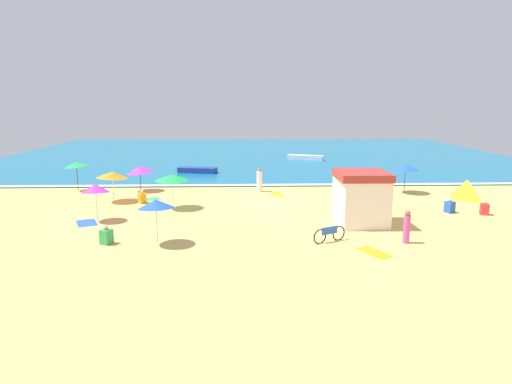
{
  "coord_description": "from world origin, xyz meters",
  "views": [
    {
      "loc": [
        -1.75,
        -27.45,
        6.42
      ],
      "look_at": [
        -0.89,
        0.1,
        0.8
      ],
      "focal_mm": 30.97,
      "sensor_mm": 36.0,
      "label": 1
    }
  ],
  "objects_px": {
    "beachgoer_5": "(484,209)",
    "beachgoer_1": "(259,181)",
    "beach_umbrella_1": "(156,204)",
    "small_boat_1": "(198,170)",
    "beachgoer_3": "(106,236)",
    "beach_umbrella_4": "(172,177)",
    "beachgoer_4": "(142,198)",
    "beach_umbrella_0": "(76,164)",
    "parked_bicycle": "(329,234)",
    "beach_umbrella_3": "(95,188)",
    "beach_umbrella_6": "(406,168)",
    "lifeguard_cabana": "(361,198)",
    "beach_umbrella_2": "(112,175)",
    "small_boat_0": "(305,157)",
    "beachgoer_2": "(450,207)",
    "beach_tent": "(467,189)",
    "beachgoer_0": "(407,227)",
    "beach_umbrella_5": "(140,169)"
  },
  "relations": [
    {
      "from": "beach_umbrella_4",
      "to": "beach_umbrella_6",
      "type": "relative_size",
      "value": 1.05
    },
    {
      "from": "beach_umbrella_6",
      "to": "beachgoer_3",
      "type": "relative_size",
      "value": 2.72
    },
    {
      "from": "beach_umbrella_4",
      "to": "beachgoer_4",
      "type": "relative_size",
      "value": 2.99
    },
    {
      "from": "beach_umbrella_5",
      "to": "beach_tent",
      "type": "height_order",
      "value": "beach_umbrella_5"
    },
    {
      "from": "beach_umbrella_1",
      "to": "beachgoer_3",
      "type": "relative_size",
      "value": 2.42
    },
    {
      "from": "beachgoer_5",
      "to": "small_boat_0",
      "type": "distance_m",
      "value": 25.36
    },
    {
      "from": "beachgoer_2",
      "to": "small_boat_1",
      "type": "distance_m",
      "value": 22.17
    },
    {
      "from": "beach_umbrella_4",
      "to": "small_boat_1",
      "type": "distance_m",
      "value": 13.52
    },
    {
      "from": "beachgoer_0",
      "to": "beachgoer_3",
      "type": "bearing_deg",
      "value": 178.83
    },
    {
      "from": "beach_umbrella_1",
      "to": "small_boat_1",
      "type": "xyz_separation_m",
      "value": [
        -0.17,
        20.43,
        -1.57
      ]
    },
    {
      "from": "lifeguard_cabana",
      "to": "beach_umbrella_2",
      "type": "xyz_separation_m",
      "value": [
        -14.76,
        5.92,
        0.32
      ]
    },
    {
      "from": "small_boat_0",
      "to": "parked_bicycle",
      "type": "bearing_deg",
      "value": -95.9
    },
    {
      "from": "lifeguard_cabana",
      "to": "beachgoer_2",
      "type": "distance_m",
      "value": 6.5
    },
    {
      "from": "beachgoer_5",
      "to": "beachgoer_1",
      "type": "bearing_deg",
      "value": 150.69
    },
    {
      "from": "beach_umbrella_1",
      "to": "beachgoer_5",
      "type": "bearing_deg",
      "value": 15.21
    },
    {
      "from": "beach_umbrella_1",
      "to": "beach_umbrella_4",
      "type": "height_order",
      "value": "beach_umbrella_1"
    },
    {
      "from": "beach_umbrella_0",
      "to": "parked_bicycle",
      "type": "relative_size",
      "value": 1.32
    },
    {
      "from": "beach_umbrella_2",
      "to": "beach_umbrella_3",
      "type": "height_order",
      "value": "beach_umbrella_3"
    },
    {
      "from": "small_boat_1",
      "to": "beachgoer_5",
      "type": "bearing_deg",
      "value": -40.58
    },
    {
      "from": "beachgoer_0",
      "to": "parked_bicycle",
      "type": "bearing_deg",
      "value": 175.42
    },
    {
      "from": "beach_umbrella_4",
      "to": "beach_umbrella_2",
      "type": "bearing_deg",
      "value": 154.0
    },
    {
      "from": "lifeguard_cabana",
      "to": "beach_umbrella_5",
      "type": "distance_m",
      "value": 16.66
    },
    {
      "from": "beach_umbrella_6",
      "to": "beachgoer_1",
      "type": "xyz_separation_m",
      "value": [
        -10.41,
        0.85,
        -1.05
      ]
    },
    {
      "from": "beach_umbrella_4",
      "to": "beachgoer_3",
      "type": "bearing_deg",
      "value": -106.18
    },
    {
      "from": "lifeguard_cabana",
      "to": "beach_umbrella_1",
      "type": "relative_size",
      "value": 1.31
    },
    {
      "from": "beach_umbrella_0",
      "to": "beach_umbrella_3",
      "type": "xyz_separation_m",
      "value": [
        4.18,
        -8.68,
        -0.1
      ]
    },
    {
      "from": "beachgoer_5",
      "to": "beach_umbrella_6",
      "type": "bearing_deg",
      "value": 110.77
    },
    {
      "from": "beach_umbrella_6",
      "to": "lifeguard_cabana",
      "type": "bearing_deg",
      "value": -123.43
    },
    {
      "from": "beach_umbrella_3",
      "to": "beachgoer_4",
      "type": "relative_size",
      "value": 2.53
    },
    {
      "from": "beach_umbrella_5",
      "to": "beachgoer_1",
      "type": "xyz_separation_m",
      "value": [
        8.71,
        -0.41,
        -0.83
      ]
    },
    {
      "from": "beach_umbrella_6",
      "to": "small_boat_1",
      "type": "relative_size",
      "value": 0.67
    },
    {
      "from": "beach_umbrella_2",
      "to": "beach_tent",
      "type": "xyz_separation_m",
      "value": [
        23.53,
        -0.04,
        -1.1
      ]
    },
    {
      "from": "beach_umbrella_1",
      "to": "small_boat_1",
      "type": "bearing_deg",
      "value": 90.48
    },
    {
      "from": "beachgoer_3",
      "to": "beach_umbrella_4",
      "type": "bearing_deg",
      "value": 73.82
    },
    {
      "from": "beach_umbrella_1",
      "to": "beachgoer_5",
      "type": "relative_size",
      "value": 2.6
    },
    {
      "from": "beach_umbrella_5",
      "to": "beachgoer_5",
      "type": "height_order",
      "value": "beach_umbrella_5"
    },
    {
      "from": "beach_umbrella_6",
      "to": "small_boat_0",
      "type": "xyz_separation_m",
      "value": [
        -4.58,
        18.04,
        -1.48
      ]
    },
    {
      "from": "beach_umbrella_0",
      "to": "beachgoer_4",
      "type": "relative_size",
      "value": 2.53
    },
    {
      "from": "parked_bicycle",
      "to": "small_boat_0",
      "type": "height_order",
      "value": "parked_bicycle"
    },
    {
      "from": "beach_umbrella_4",
      "to": "small_boat_1",
      "type": "relative_size",
      "value": 0.7
    },
    {
      "from": "beach_tent",
      "to": "beachgoer_2",
      "type": "relative_size",
      "value": 2.78
    },
    {
      "from": "beach_umbrella_6",
      "to": "beachgoer_2",
      "type": "relative_size",
      "value": 2.8
    },
    {
      "from": "beach_umbrella_2",
      "to": "beachgoer_3",
      "type": "relative_size",
      "value": 3.1
    },
    {
      "from": "beachgoer_3",
      "to": "small_boat_0",
      "type": "bearing_deg",
      "value": 65.39
    },
    {
      "from": "beach_umbrella_1",
      "to": "beachgoer_0",
      "type": "distance_m",
      "value": 11.56
    },
    {
      "from": "beach_umbrella_0",
      "to": "beach_umbrella_5",
      "type": "xyz_separation_m",
      "value": [
        4.69,
        -0.37,
        -0.32
      ]
    },
    {
      "from": "lifeguard_cabana",
      "to": "beachgoer_2",
      "type": "height_order",
      "value": "lifeguard_cabana"
    },
    {
      "from": "lifeguard_cabana",
      "to": "beachgoer_1",
      "type": "height_order",
      "value": "lifeguard_cabana"
    },
    {
      "from": "beach_umbrella_6",
      "to": "beachgoer_2",
      "type": "height_order",
      "value": "beach_umbrella_6"
    },
    {
      "from": "lifeguard_cabana",
      "to": "beachgoer_4",
      "type": "distance_m",
      "value": 13.94
    }
  ]
}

